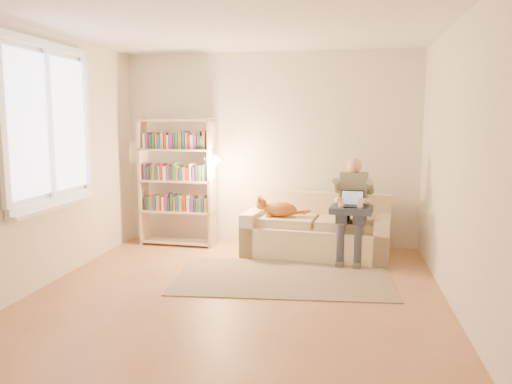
% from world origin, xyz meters
% --- Properties ---
extents(floor, '(4.50, 4.50, 0.00)m').
position_xyz_m(floor, '(0.00, 0.00, 0.00)').
color(floor, '#9D6847').
rests_on(floor, ground).
extents(ceiling, '(4.00, 4.50, 0.02)m').
position_xyz_m(ceiling, '(0.00, 0.00, 2.60)').
color(ceiling, white).
rests_on(ceiling, wall_back).
extents(wall_left, '(0.02, 4.50, 2.60)m').
position_xyz_m(wall_left, '(-2.00, 0.00, 1.30)').
color(wall_left, silver).
rests_on(wall_left, floor).
extents(wall_right, '(0.02, 4.50, 2.60)m').
position_xyz_m(wall_right, '(2.00, 0.00, 1.30)').
color(wall_right, silver).
rests_on(wall_right, floor).
extents(wall_back, '(4.00, 0.02, 2.60)m').
position_xyz_m(wall_back, '(0.00, 2.25, 1.30)').
color(wall_back, silver).
rests_on(wall_back, floor).
extents(wall_front, '(4.00, 0.02, 2.60)m').
position_xyz_m(wall_front, '(0.00, -2.25, 1.30)').
color(wall_front, silver).
rests_on(wall_front, floor).
extents(window, '(0.12, 1.52, 1.69)m').
position_xyz_m(window, '(-1.95, 0.20, 1.38)').
color(window, white).
rests_on(window, wall_left).
extents(sofa, '(1.87, 1.00, 0.76)m').
position_xyz_m(sofa, '(0.69, 1.74, 0.28)').
color(sofa, beige).
rests_on(sofa, floor).
extents(person, '(0.39, 0.57, 1.24)m').
position_xyz_m(person, '(1.12, 1.55, 0.71)').
color(person, gray).
rests_on(person, sofa).
extents(cat, '(0.65, 0.27, 0.23)m').
position_xyz_m(cat, '(0.24, 1.67, 0.59)').
color(cat, orange).
rests_on(cat, sofa).
extents(blanket, '(0.53, 0.45, 0.08)m').
position_xyz_m(blanket, '(1.03, 1.45, 0.64)').
color(blanket, '#263444').
rests_on(blanket, person).
extents(laptop, '(0.30, 0.25, 0.24)m').
position_xyz_m(laptop, '(1.04, 1.46, 0.73)').
color(laptop, black).
rests_on(laptop, blanket).
extents(bookshelf, '(1.14, 0.37, 1.72)m').
position_xyz_m(bookshelf, '(-1.20, 1.90, 0.95)').
color(bookshelf, beige).
rests_on(bookshelf, floor).
extents(rug, '(2.40, 1.54, 0.01)m').
position_xyz_m(rug, '(0.38, 0.69, 0.01)').
color(rug, gray).
rests_on(rug, floor).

